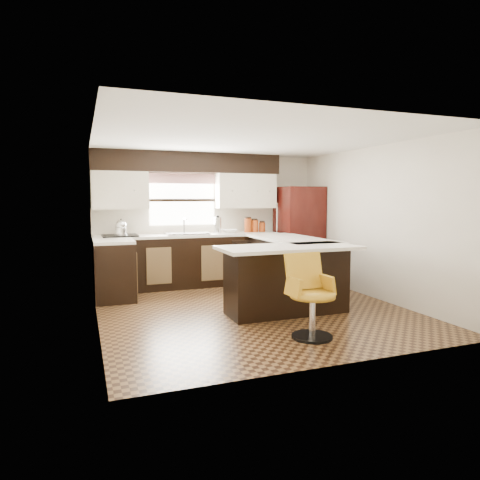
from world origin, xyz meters
name	(u,v)px	position (x,y,z in m)	size (l,w,h in m)	color
floor	(252,309)	(0.00, 0.00, 0.00)	(4.40, 4.40, 0.00)	#49301A
ceiling	(252,139)	(0.00, 0.00, 2.40)	(4.40, 4.40, 0.00)	silver
wall_back	(208,219)	(0.00, 2.20, 1.20)	(4.40, 4.40, 0.00)	beige
wall_front	(341,240)	(0.00, -2.20, 1.20)	(4.40, 4.40, 0.00)	beige
wall_left	(95,230)	(-2.10, 0.00, 1.20)	(4.40, 4.40, 0.00)	beige
wall_right	(375,223)	(2.10, 0.00, 1.20)	(4.40, 4.40, 0.00)	beige
base_cab_back	(189,261)	(-0.45, 1.90, 0.45)	(3.30, 0.60, 0.90)	black
base_cab_left	(114,272)	(-1.80, 1.25, 0.45)	(0.60, 0.70, 0.90)	black
counter_back	(189,235)	(-0.45, 1.90, 0.92)	(3.30, 0.60, 0.04)	silver
counter_left	(113,241)	(-1.80, 1.25, 0.92)	(0.60, 0.70, 0.04)	silver
soffit	(189,163)	(-0.40, 2.03, 2.22)	(3.40, 0.35, 0.36)	black
upper_cab_left	(120,190)	(-1.62, 2.03, 1.72)	(0.94, 0.35, 0.64)	beige
upper_cab_right	(245,191)	(0.68, 2.03, 1.72)	(1.14, 0.35, 0.64)	beige
window_pane	(182,200)	(-0.50, 2.18, 1.55)	(1.20, 0.02, 0.90)	white
valance	(183,179)	(-0.50, 2.14, 1.94)	(1.30, 0.06, 0.18)	#D19B93
sink	(187,233)	(-0.50, 1.88, 0.96)	(0.75, 0.45, 0.03)	#B2B2B7
dishwasher	(247,262)	(0.55, 1.61, 0.43)	(0.58, 0.03, 0.78)	black
cooktop	(120,236)	(-1.65, 1.88, 0.96)	(0.58, 0.50, 0.03)	black
peninsula_long	(289,268)	(0.90, 0.62, 0.45)	(0.60, 1.95, 0.90)	black
peninsula_return	(287,281)	(0.38, -0.35, 0.45)	(1.65, 0.60, 0.90)	black
counter_pen_long	(292,239)	(0.95, 0.62, 0.92)	(0.84, 1.95, 0.04)	silver
counter_pen_return	(289,248)	(0.35, -0.44, 0.92)	(1.89, 0.84, 0.04)	silver
refrigerator	(299,234)	(1.69, 1.77, 0.90)	(0.77, 0.74, 1.80)	black
bar_chair	(313,297)	(0.17, -1.41, 0.48)	(0.51, 0.51, 0.96)	#BD881B
kettle	(121,227)	(-1.63, 1.88, 1.11)	(0.20, 0.20, 0.27)	silver
percolator	(218,225)	(0.09, 1.90, 1.09)	(0.14, 0.14, 0.29)	silver
mixing_bowl	(230,231)	(0.32, 1.90, 0.98)	(0.27, 0.27, 0.07)	white
canister_large	(248,225)	(0.69, 1.92, 1.07)	(0.14, 0.14, 0.26)	maroon
canister_med	(255,226)	(0.83, 1.92, 1.06)	(0.13, 0.13, 0.22)	maroon
canister_small	(262,227)	(0.98, 1.92, 1.03)	(0.12, 0.12, 0.18)	maroon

